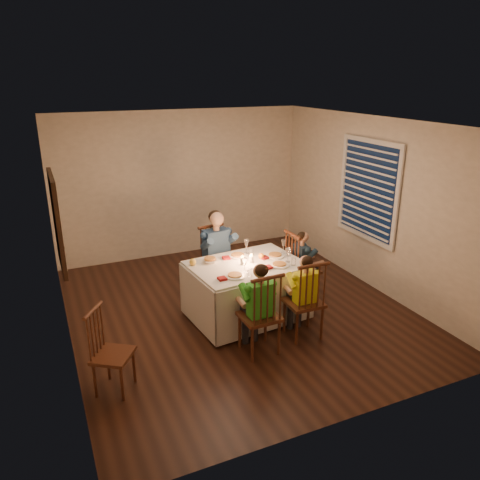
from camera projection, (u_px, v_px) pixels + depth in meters
name	position (u px, v px, depth m)	size (l,w,h in m)	color
ground	(237.00, 309.00, 6.67)	(5.00, 5.00, 0.00)	black
wall_left	(58.00, 246.00, 5.37)	(0.02, 5.00, 2.60)	beige
wall_right	(373.00, 204.00, 7.09)	(0.02, 5.00, 2.60)	beige
wall_back	(181.00, 184.00, 8.38)	(4.50, 0.02, 2.60)	beige
ceiling	(237.00, 122.00, 5.79)	(5.00, 5.00, 0.00)	white
dining_table	(247.00, 279.00, 6.30)	(1.60, 1.23, 0.75)	white
chair_adult	(218.00, 294.00, 7.11)	(0.44, 0.42, 1.06)	#3D1E10
chair_near_left	(259.00, 351.00, 5.66)	(0.44, 0.42, 1.06)	#3D1E10
chair_near_right	(302.00, 335.00, 6.00)	(0.44, 0.42, 1.06)	#3D1E10
chair_end	(301.00, 299.00, 6.97)	(0.44, 0.42, 1.06)	#3D1E10
chair_extra	(117.00, 389.00, 4.98)	(0.39, 0.37, 0.95)	#3D1E10
adult	(218.00, 294.00, 7.11)	(0.49, 0.45, 1.32)	#2E4D74
child_green	(259.00, 351.00, 5.66)	(0.40, 0.37, 1.15)	green
child_yellow	(302.00, 335.00, 6.00)	(0.37, 0.34, 1.11)	yellow
child_teal	(301.00, 299.00, 6.97)	(0.35, 0.32, 1.06)	#1A2F43
setting_adult	(238.00, 256.00, 6.47)	(0.26, 0.26, 0.02)	white
setting_green	(235.00, 276.00, 5.82)	(0.26, 0.26, 0.02)	white
setting_yellow	(279.00, 265.00, 6.16)	(0.26, 0.26, 0.02)	white
setting_teal	(275.00, 256.00, 6.48)	(0.26, 0.26, 0.02)	white
candle_left	(242.00, 261.00, 6.18)	(0.06, 0.06, 0.10)	white
candle_right	(251.00, 259.00, 6.24)	(0.06, 0.06, 0.10)	white
squash	(193.00, 262.00, 6.16)	(0.09, 0.09, 0.09)	yellow
orange_fruit	(261.00, 256.00, 6.38)	(0.08, 0.08, 0.08)	orange
serving_bowl	(210.00, 261.00, 6.26)	(0.20, 0.20, 0.05)	white
wall_mirror	(57.00, 222.00, 5.57)	(0.06, 0.95, 1.15)	black
window_blinds	(368.00, 190.00, 7.10)	(0.07, 1.34, 1.54)	black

